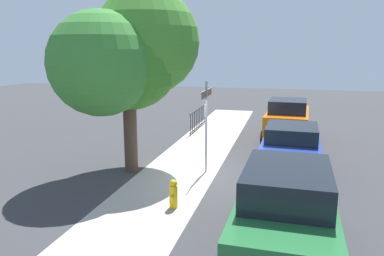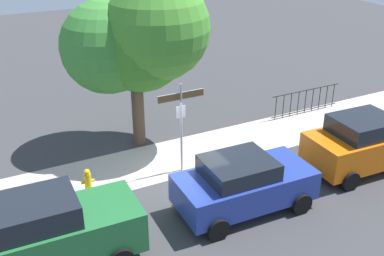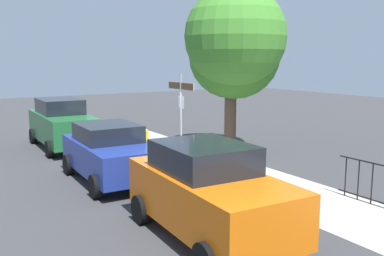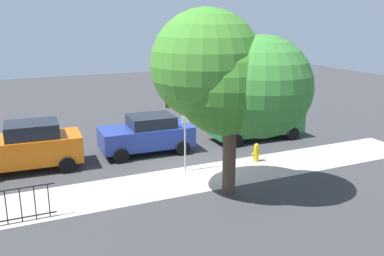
{
  "view_description": "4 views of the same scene",
  "coord_description": "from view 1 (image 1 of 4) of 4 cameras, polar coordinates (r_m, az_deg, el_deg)",
  "views": [
    {
      "loc": [
        -11.78,
        -2.17,
        4.11
      ],
      "look_at": [
        0.78,
        1.0,
        1.42
      ],
      "focal_mm": 35.25,
      "sensor_mm": 36.0,
      "label": 1
    },
    {
      "loc": [
        -5.51,
        -11.7,
        8.01
      ],
      "look_at": [
        0.61,
        0.14,
        1.64
      ],
      "focal_mm": 42.88,
      "sensor_mm": 36.0,
      "label": 2
    },
    {
      "loc": [
        12.72,
        -6.95,
        3.58
      ],
      "look_at": [
        0.61,
        0.68,
        1.28
      ],
      "focal_mm": 39.92,
      "sensor_mm": 36.0,
      "label": 3
    },
    {
      "loc": [
        6.55,
        14.63,
        5.84
      ],
      "look_at": [
        0.02,
        0.31,
        1.68
      ],
      "focal_mm": 39.15,
      "sensor_mm": 36.0,
      "label": 4
    }
  ],
  "objects": [
    {
      "name": "iron_fence",
      "position": [
        19.85,
        0.92,
        1.41
      ],
      "size": [
        3.54,
        0.04,
        1.07
      ],
      "color": "black",
      "rests_on": "ground_plane"
    },
    {
      "name": "shade_tree",
      "position": [
        12.88,
        -9.04,
        11.5
      ],
      "size": [
        4.96,
        4.41,
        6.19
      ],
      "color": "#4E392C",
      "rests_on": "ground_plane"
    },
    {
      "name": "sidewalk_strip",
      "position": [
        14.79,
        0.03,
        -4.4
      ],
      "size": [
        24.0,
        2.6,
        0.0
      ],
      "primitive_type": "cube",
      "color": "#B0A49C",
      "rests_on": "ground_plane"
    },
    {
      "name": "street_sign",
      "position": [
        12.56,
        2.17,
        2.76
      ],
      "size": [
        1.64,
        0.07,
        3.11
      ],
      "color": "#9EA0A5",
      "rests_on": "ground_plane"
    },
    {
      "name": "ground_plane",
      "position": [
        12.66,
        3.55,
        -7.24
      ],
      "size": [
        60.0,
        60.0,
        0.0
      ],
      "primitive_type": "plane",
      "color": "#38383A"
    },
    {
      "name": "car_green",
      "position": [
        7.76,
        14.0,
        -12.29
      ],
      "size": [
        4.7,
        2.09,
        1.99
      ],
      "rotation": [
        0.0,
        0.0,
        -0.03
      ],
      "color": "#226633",
      "rests_on": "ground_plane"
    },
    {
      "name": "car_blue",
      "position": [
        13.16,
        14.75,
        -2.96
      ],
      "size": [
        4.08,
        2.19,
        1.69
      ],
      "rotation": [
        0.0,
        0.0,
        -0.03
      ],
      "color": "navy",
      "rests_on": "ground_plane"
    },
    {
      "name": "fire_hydrant",
      "position": [
        10.1,
        -2.83,
        -9.93
      ],
      "size": [
        0.42,
        0.22,
        0.78
      ],
      "color": "yellow",
      "rests_on": "ground_plane"
    },
    {
      "name": "car_orange",
      "position": [
        17.97,
        14.24,
        1.26
      ],
      "size": [
        4.2,
        2.23,
        1.91
      ],
      "rotation": [
        0.0,
        0.0,
        -0.05
      ],
      "color": "orange",
      "rests_on": "ground_plane"
    }
  ]
}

